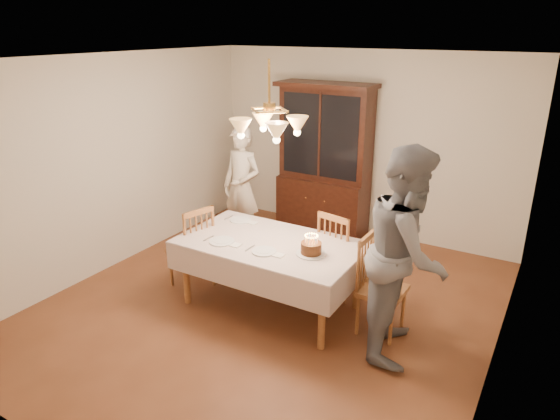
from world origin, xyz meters
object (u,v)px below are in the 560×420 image
Objects in this scene: elderly_woman at (242,187)px; birthday_cake at (311,249)px; china_hutch at (324,162)px; dining_table at (270,248)px; chair_far_side at (341,258)px.

elderly_woman is 5.49× the size of birthday_cake.
china_hutch is at bearing 113.01° from birthday_cake.
elderly_woman is 2.15m from birthday_cake.
china_hutch is (-0.47, 2.25, 0.36)m from dining_table.
dining_table is at bearing -39.24° from elderly_woman.
china_hutch is 1.31× the size of elderly_woman.
chair_far_side reaches higher than birthday_cake.
elderly_woman reaches higher than birthday_cake.
dining_table is 1.74m from elderly_woman.
elderly_woman is at bearing 161.01° from chair_far_side.
china_hutch is 2.52m from birthday_cake.
elderly_woman reaches higher than dining_table.
elderly_woman is at bearing 143.14° from birthday_cake.
dining_table is 2.33m from china_hutch.
dining_table is 0.88× the size of china_hutch.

